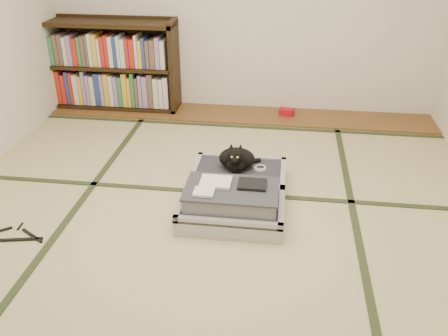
# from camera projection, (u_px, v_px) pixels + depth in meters

# --- Properties ---
(floor) EXTENTS (4.50, 4.50, 0.00)m
(floor) POSITION_uv_depth(u_px,v_px,m) (210.00, 223.00, 3.29)
(floor) COLOR #C9B286
(floor) RESTS_ON ground
(wood_strip) EXTENTS (4.00, 0.50, 0.02)m
(wood_strip) POSITION_uv_depth(u_px,v_px,m) (240.00, 115.00, 5.03)
(wood_strip) COLOR brown
(wood_strip) RESTS_ON ground
(red_item) EXTENTS (0.17, 0.12, 0.07)m
(red_item) POSITION_uv_depth(u_px,v_px,m) (287.00, 112.00, 4.98)
(red_item) COLOR #AD0D18
(red_item) RESTS_ON wood_strip
(room_shell) EXTENTS (4.50, 4.50, 4.50)m
(room_shell) POSITION_uv_depth(u_px,v_px,m) (207.00, 3.00, 2.60)
(room_shell) COLOR white
(room_shell) RESTS_ON ground
(tatami_borders) EXTENTS (4.00, 4.50, 0.01)m
(tatami_borders) POSITION_uv_depth(u_px,v_px,m) (220.00, 186.00, 3.72)
(tatami_borders) COLOR #2D381E
(tatami_borders) RESTS_ON ground
(bookcase) EXTENTS (1.53, 0.35, 0.98)m
(bookcase) POSITION_uv_depth(u_px,v_px,m) (107.00, 67.00, 5.05)
(bookcase) COLOR black
(bookcase) RESTS_ON wood_strip
(suitcase) EXTENTS (0.72, 0.96, 0.28)m
(suitcase) POSITION_uv_depth(u_px,v_px,m) (235.00, 194.00, 3.44)
(suitcase) COLOR silver
(suitcase) RESTS_ON floor
(cat) EXTENTS (0.32, 0.32, 0.26)m
(cat) POSITION_uv_depth(u_px,v_px,m) (237.00, 159.00, 3.64)
(cat) COLOR black
(cat) RESTS_ON suitcase
(cable_coil) EXTENTS (0.10, 0.10, 0.02)m
(cable_coil) POSITION_uv_depth(u_px,v_px,m) (260.00, 168.00, 3.69)
(cable_coil) COLOR white
(cable_coil) RESTS_ON suitcase
(hanger) EXTENTS (0.46, 0.25, 0.01)m
(hanger) POSITION_uv_depth(u_px,v_px,m) (11.00, 237.00, 3.14)
(hanger) COLOR black
(hanger) RESTS_ON floor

